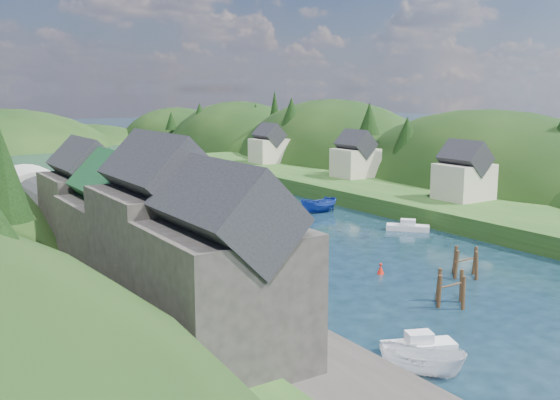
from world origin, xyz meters
TOP-DOWN VIEW (x-y plane):
  - ground at (0.00, 50.00)m, footprint 600.00×600.00m
  - hillside_right at (45.00, 75.00)m, footprint 36.00×245.56m
  - far_hills at (1.22, 174.01)m, footprint 103.00×68.00m
  - hill_trees at (0.11, 63.96)m, footprint 90.48×149.85m
  - quay_left at (-24.00, 20.00)m, footprint 12.00×110.00m
  - terrace_left_grass at (-31.00, 20.00)m, footprint 12.00×110.00m
  - quayside_buildings at (-26.00, 6.39)m, footprint 8.00×35.84m
  - boat_sheds at (-26.00, 39.00)m, footprint 7.00×21.00m
  - terrace_right at (25.00, 40.00)m, footprint 16.00×120.00m
  - right_bank_cottages at (28.00, 48.33)m, footprint 9.00×59.24m
  - piling_cluster_near at (-3.12, -2.67)m, footprint 3.21×2.99m
  - piling_cluster_far at (4.22, 2.03)m, footprint 3.15×2.94m
  - channel_buoy_near at (-1.98, 7.09)m, footprint 0.70×0.70m
  - channel_buoy_far at (0.09, 25.75)m, footprint 0.70×0.70m
  - moored_boats at (-0.45, 22.32)m, footprint 33.30×94.56m

SIDE VIEW (x-z plane):
  - far_hills at x=1.22m, z-range -32.80..11.20m
  - hillside_right at x=45.00m, z-range -31.41..16.59m
  - ground at x=0.00m, z-range 0.00..0.00m
  - channel_buoy_near at x=-1.98m, z-range -0.07..1.03m
  - channel_buoy_far at x=0.09m, z-range -0.07..1.03m
  - moored_boats at x=-0.45m, z-range -0.51..1.88m
  - quay_left at x=-24.00m, z-range 0.00..2.00m
  - piling_cluster_far at x=4.22m, z-range -0.57..2.78m
  - piling_cluster_near at x=-3.12m, z-range -0.57..2.83m
  - terrace_right at x=25.00m, z-range 0.00..2.40m
  - terrace_left_grass at x=-31.00m, z-range 0.00..2.50m
  - boat_sheds at x=-26.00m, z-range 1.52..9.02m
  - right_bank_cottages at x=28.00m, z-range 1.64..10.05m
  - quayside_buildings at x=-26.00m, z-range 0.64..13.54m
  - hill_trees at x=0.11m, z-range 4.88..17.30m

